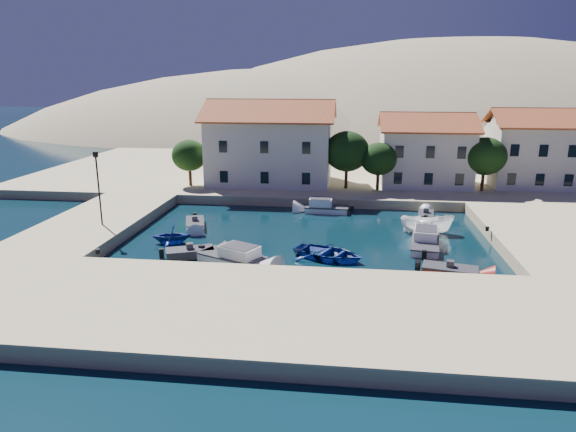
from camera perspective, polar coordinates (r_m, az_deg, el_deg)
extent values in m
plane|color=black|center=(34.63, 0.88, -7.12)|extent=(400.00, 400.00, 0.00)
cube|color=beige|center=(28.97, -0.39, -10.65)|extent=(52.00, 12.00, 1.00)
cube|color=beige|center=(46.99, 28.05, -2.28)|extent=(11.00, 20.00, 1.00)
cube|color=beige|center=(49.11, -20.42, -0.74)|extent=(8.00, 20.00, 1.00)
cube|color=beige|center=(71.03, 5.74, 4.78)|extent=(80.00, 36.00, 1.00)
ellipsoid|color=tan|center=(146.30, 1.50, 1.98)|extent=(198.00, 126.00, 72.00)
ellipsoid|color=tan|center=(169.30, 17.50, 1.35)|extent=(220.00, 176.00, 99.00)
cube|color=silver|center=(61.19, -1.95, 7.23)|extent=(14.00, 9.00, 7.50)
pyramid|color=maroon|center=(60.72, -1.99, 11.77)|extent=(14.70, 9.45, 2.20)
cube|color=silver|center=(62.14, 14.95, 6.39)|extent=(10.00, 8.00, 6.50)
pyramid|color=maroon|center=(61.68, 15.21, 10.20)|extent=(10.50, 8.40, 1.80)
cube|color=silver|center=(65.81, 25.29, 6.14)|extent=(9.00, 8.00, 7.00)
pyramid|color=maroon|center=(65.39, 25.73, 9.94)|extent=(9.45, 8.40, 1.80)
cylinder|color=#382314|center=(60.75, -10.81, 4.53)|extent=(0.36, 0.36, 2.50)
ellipsoid|color=black|center=(60.39, -10.92, 6.62)|extent=(4.00, 4.00, 3.60)
cylinder|color=#382314|center=(58.36, 6.48, 4.52)|extent=(0.36, 0.36, 3.00)
ellipsoid|color=black|center=(57.93, 6.56, 7.15)|extent=(5.00, 5.00, 4.50)
cylinder|color=#382314|center=(58.00, 9.94, 4.08)|extent=(0.36, 0.36, 2.50)
ellipsoid|color=black|center=(57.62, 10.04, 6.27)|extent=(4.00, 4.00, 3.60)
cylinder|color=#382314|center=(60.67, 20.83, 3.91)|extent=(0.36, 0.36, 2.75)
ellipsoid|color=black|center=(60.29, 21.05, 6.22)|extent=(4.60, 4.60, 4.14)
cylinder|color=black|center=(45.91, -20.27, 2.72)|extent=(0.14, 0.14, 6.00)
cube|color=black|center=(45.41, -20.61, 6.42)|extent=(0.35, 0.25, 0.45)
cylinder|color=black|center=(39.01, -20.41, -3.72)|extent=(0.36, 0.36, 0.30)
cylinder|color=black|center=(35.11, 14.18, -5.27)|extent=(0.36, 0.36, 0.30)
cylinder|color=black|center=(45.01, 21.27, -1.35)|extent=(0.36, 0.36, 0.30)
cube|color=#37363C|center=(39.64, -10.84, -4.09)|extent=(3.80, 2.73, 0.90)
cube|color=#37363C|center=(39.54, -10.87, -3.64)|extent=(3.89, 2.79, 0.10)
cube|color=#37363C|center=(39.47, -10.88, -3.34)|extent=(0.65, 0.65, 0.50)
cube|color=white|center=(37.84, -6.22, -4.84)|extent=(5.41, 4.14, 0.90)
cube|color=#37363C|center=(37.73, -6.23, -4.36)|extent=(5.54, 4.24, 0.10)
cube|color=white|center=(37.61, -6.25, -3.83)|extent=(3.17, 2.80, 0.90)
imported|color=navy|center=(38.75, 4.49, -4.70)|extent=(6.44, 5.64, 1.11)
cube|color=maroon|center=(37.05, 17.53, -5.92)|extent=(3.86, 2.39, 0.90)
cube|color=#37363C|center=(36.94, 17.57, -5.44)|extent=(3.95, 2.44, 0.10)
cube|color=#37363C|center=(36.87, 17.59, -5.12)|extent=(0.60, 0.60, 0.50)
cube|color=white|center=(42.25, 14.98, -3.14)|extent=(2.83, 5.36, 0.90)
cube|color=#37363C|center=(42.15, 15.01, -2.71)|extent=(2.89, 5.49, 0.10)
cube|color=white|center=(42.05, 15.04, -2.23)|extent=(2.15, 2.94, 0.90)
imported|color=white|center=(46.50, 15.13, -1.81)|extent=(4.58, 1.73, 1.77)
cube|color=white|center=(51.01, 15.06, -0.03)|extent=(1.80, 3.11, 0.90)
cube|color=#37363C|center=(50.93, 15.08, 0.33)|extent=(1.84, 3.18, 0.10)
cube|color=#37363C|center=(50.87, 15.10, 0.57)|extent=(0.57, 0.57, 0.50)
imported|color=navy|center=(43.22, -12.77, -2.93)|extent=(3.57, 3.24, 1.62)
cube|color=white|center=(47.26, -10.28, -0.93)|extent=(2.57, 3.86, 0.90)
cube|color=#37363C|center=(47.17, -10.30, -0.55)|extent=(2.62, 3.95, 0.10)
cube|color=#37363C|center=(47.12, -10.31, -0.29)|extent=(0.63, 0.63, 0.50)
cube|color=white|center=(51.78, 4.30, 0.68)|extent=(4.30, 1.97, 0.90)
cube|color=#37363C|center=(51.70, 4.31, 1.03)|extent=(4.40, 2.01, 0.10)
cube|color=white|center=(51.61, 4.32, 1.43)|extent=(2.30, 1.62, 0.90)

